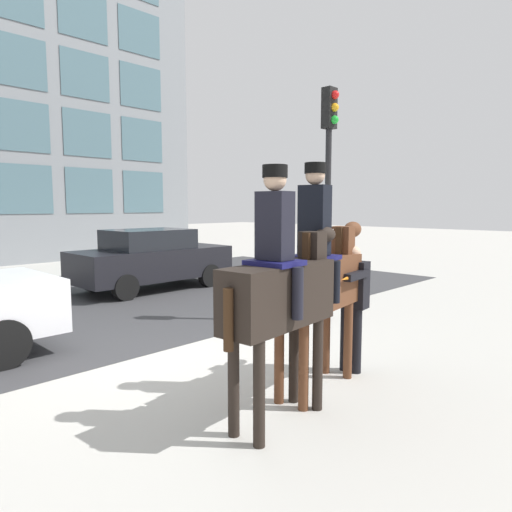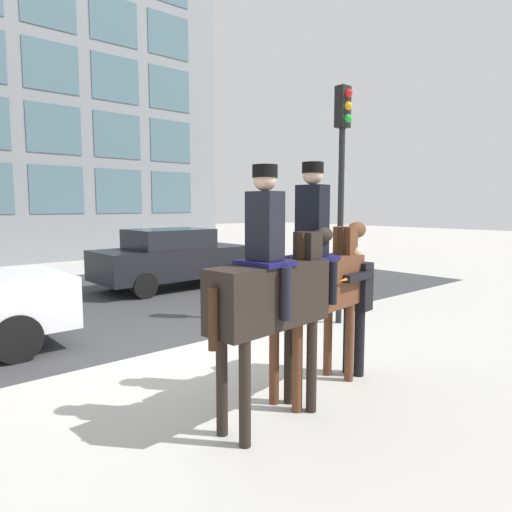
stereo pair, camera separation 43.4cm
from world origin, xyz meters
name	(u,v)px [view 1 (the left image)]	position (x,y,z in m)	size (l,w,h in m)	color
ground_plane	(177,360)	(0.00, 0.00, 0.00)	(80.00, 80.00, 0.00)	#B2AFA8
road_surface	(44,308)	(0.00, 4.75, 0.00)	(20.03, 8.50, 0.01)	#38383A
mounted_horse_lead	(280,289)	(-0.35, -2.24, 1.36)	(1.78, 0.65, 2.55)	black
mounted_horse_companion	(319,276)	(0.59, -2.01, 1.35)	(2.01, 0.67, 2.65)	#59331E
pedestrian_bystander	(352,298)	(1.33, -2.00, 0.98)	(0.82, 0.52, 1.67)	black
street_car_far_lane	(152,259)	(2.86, 5.03, 0.81)	(4.05, 1.82, 1.57)	black
traffic_light	(329,168)	(3.29, -0.22, 2.85)	(0.24, 0.29, 4.28)	black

